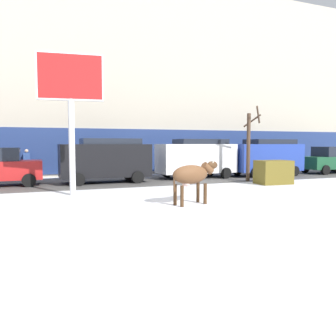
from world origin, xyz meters
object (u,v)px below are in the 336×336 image
cow_brown (192,175)px  bare_tree_left_lot (249,144)px  pedestrian_far_left (27,164)px  dumpster (273,172)px  car_darkgreen_sedan (330,160)px  car_red_hatchback (3,167)px  car_black_van (105,159)px  car_blue_van (266,156)px  billboard (71,86)px  pedestrian_by_cars (163,161)px  car_white_van (196,157)px

cow_brown → bare_tree_left_lot: size_ratio=0.48×
pedestrian_far_left → dumpster: 13.72m
cow_brown → car_darkgreen_sedan: size_ratio=0.46×
car_red_hatchback → car_black_van: car_black_van is taller
car_black_van → car_blue_van: same height
car_red_hatchback → car_blue_van: bearing=-0.5°
billboard → dumpster: 10.57m
car_black_van → car_darkgreen_sedan: (15.63, 0.14, -0.33)m
billboard → car_red_hatchback: size_ratio=1.57×
pedestrian_by_cars → cow_brown: bearing=-104.5°
billboard → pedestrian_far_left: bearing=105.6°
car_red_hatchback → pedestrian_far_left: car_red_hatchback is taller
car_white_van → pedestrian_far_left: size_ratio=2.68×
car_white_van → pedestrian_by_cars: (-1.14, 2.80, -0.36)m
car_red_hatchback → dumpster: (12.82, -3.89, -0.33)m
car_darkgreen_sedan → dumpster: 8.57m
car_white_van → pedestrian_far_left: bearing=163.6°
cow_brown → car_red_hatchback: car_red_hatchback is taller
pedestrian_far_left → bare_tree_left_lot: (11.44, -5.34, 1.15)m
car_white_van → pedestrian_by_cars: 3.04m
car_blue_van → pedestrian_far_left: (-14.23, 3.14, -0.36)m
cow_brown → pedestrian_far_left: pedestrian_far_left is taller
car_darkgreen_sedan → dumpster: car_darkgreen_sedan is taller
cow_brown → car_blue_van: bearing=40.8°
cow_brown → car_red_hatchback: size_ratio=0.55×
cow_brown → pedestrian_by_cars: pedestrian_by_cars is taller
car_white_van → car_darkgreen_sedan: car_white_van is taller
pedestrian_far_left → bare_tree_left_lot: size_ratio=0.43×
car_blue_van → car_darkgreen_sedan: size_ratio=1.10×
pedestrian_by_cars → pedestrian_far_left: size_ratio=1.00×
car_red_hatchback → pedestrian_by_cars: (9.28, 2.99, -0.05)m
car_white_van → car_blue_van: bearing=-4.1°
cow_brown → car_black_van: size_ratio=0.42×
car_blue_van → pedestrian_far_left: bearing=167.6°
bare_tree_left_lot → car_blue_van: bearing=38.3°
car_blue_van → pedestrian_by_cars: bearing=152.0°
dumpster → billboard: bearing=-178.7°
car_black_van → dumpster: 8.71m
car_blue_van → car_darkgreen_sedan: 5.37m
car_blue_van → car_red_hatchback: bearing=179.5°
pedestrian_far_left → dumpster: pedestrian_far_left is taller
car_blue_van → car_black_van: bearing=-179.1°
cow_brown → car_white_van: car_white_van is taller
car_white_van → bare_tree_left_lot: (1.96, -2.55, 0.79)m
car_black_van → bare_tree_left_lot: (7.48, -2.04, 0.79)m
car_blue_van → pedestrian_by_cars: 6.69m
pedestrian_far_left → billboard: bearing=-74.4°
car_black_van → car_darkgreen_sedan: car_black_van is taller
car_darkgreen_sedan → car_black_van: bearing=-179.5°
car_red_hatchback → car_darkgreen_sedan: size_ratio=0.83×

